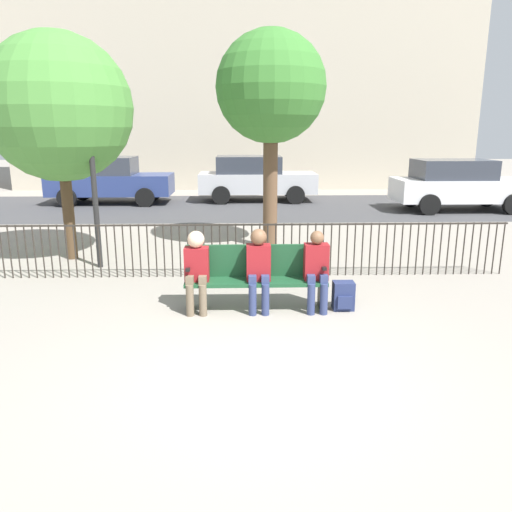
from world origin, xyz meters
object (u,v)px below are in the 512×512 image
object	(u,v)px
seated_person_1	(259,265)
seated_person_2	(317,267)
tree_1	(59,108)
parked_car_1	(255,178)
lamp_post	(91,142)
parked_car_2	(458,184)
park_bench	(256,275)
tree_0	(271,89)
seated_person_0	(197,266)
backpack	(343,296)
parked_car_0	(109,179)

from	to	relation	value
seated_person_1	seated_person_2	bearing A→B (deg)	-0.14
tree_1	parked_car_1	world-z (taller)	tree_1
tree_1	lamp_post	size ratio (longest dim) A/B	1.24
parked_car_1	parked_car_2	size ratio (longest dim) A/B	1.00
park_bench	lamp_post	bearing A→B (deg)	141.21
tree_0	parked_car_1	xyz separation A→B (m)	(-0.11, 7.48, -2.50)
seated_person_0	parked_car_2	distance (m)	11.78
backpack	seated_person_1	bearing A→B (deg)	-179.36
tree_0	parked_car_2	world-z (taller)	tree_0
seated_person_1	backpack	world-z (taller)	seated_person_1
seated_person_2	parked_car_1	distance (m)	11.48
park_bench	backpack	bearing A→B (deg)	-5.34
seated_person_0	seated_person_1	distance (m)	0.87
seated_person_2	parked_car_0	world-z (taller)	parked_car_0
seated_person_1	parked_car_1	distance (m)	11.47
seated_person_1	parked_car_2	xyz separation A→B (m)	(6.71, 9.01, 0.16)
seated_person_2	parked_car_0	size ratio (longest dim) A/B	0.28
seated_person_2	backpack	world-z (taller)	seated_person_2
seated_person_0	parked_car_1	distance (m)	11.53
seated_person_2	parked_car_1	world-z (taller)	parked_car_1
tree_0	seated_person_2	bearing A→B (deg)	-83.90
parked_car_1	parked_car_2	world-z (taller)	same
backpack	tree_0	distance (m)	5.13
seated_person_2	parked_car_2	xyz separation A→B (m)	(5.89, 9.01, 0.20)
seated_person_1	lamp_post	world-z (taller)	lamp_post
park_bench	tree_1	bearing A→B (deg)	140.36
parked_car_1	tree_0	bearing A→B (deg)	-89.15
backpack	tree_0	bearing A→B (deg)	101.80
seated_person_1	parked_car_2	world-z (taller)	parked_car_2
tree_0	lamp_post	world-z (taller)	tree_0
seated_person_1	backpack	bearing A→B (deg)	0.64
seated_person_1	tree_0	size ratio (longest dim) A/B	0.26
lamp_post	parked_car_1	xyz separation A→B (m)	(3.20, 9.02, -1.48)
seated_person_0	lamp_post	world-z (taller)	lamp_post
parked_car_0	parked_car_2	distance (m)	11.75
seated_person_2	parked_car_0	xyz separation A→B (m)	(-5.69, 10.99, 0.20)
tree_0	parked_car_0	world-z (taller)	tree_0
seated_person_2	parked_car_2	distance (m)	10.77
lamp_post	backpack	bearing A→B (deg)	-30.45
park_bench	parked_car_0	distance (m)	11.88
backpack	parked_car_1	xyz separation A→B (m)	(-0.94, 11.45, 0.64)
seated_person_2	tree_0	world-z (taller)	tree_0
tree_1	parked_car_2	world-z (taller)	tree_1
park_bench	seated_person_2	bearing A→B (deg)	-8.86
seated_person_0	tree_1	world-z (taller)	tree_1
backpack	parked_car_2	distance (m)	10.56
park_bench	parked_car_2	world-z (taller)	parked_car_2
backpack	parked_car_1	bearing A→B (deg)	94.70
seated_person_0	lamp_post	distance (m)	3.60
backpack	tree_1	bearing A→B (deg)	147.42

